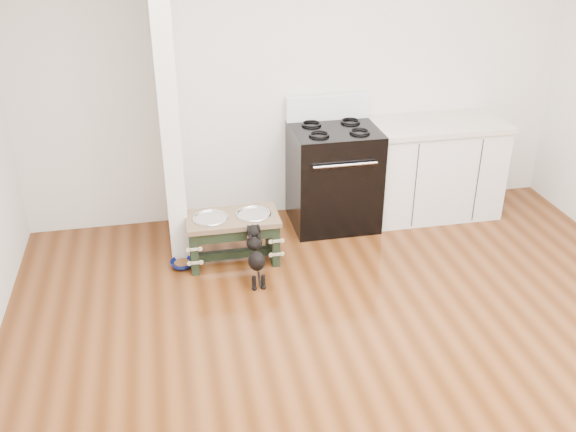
% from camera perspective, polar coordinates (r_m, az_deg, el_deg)
% --- Properties ---
extents(ground, '(5.00, 5.00, 0.00)m').
position_cam_1_polar(ground, '(4.28, 8.35, -14.07)').
color(ground, '#4A240D').
rests_on(ground, ground).
extents(room_shell, '(5.00, 5.00, 5.00)m').
position_cam_1_polar(room_shell, '(3.44, 10.15, 6.71)').
color(room_shell, silver).
rests_on(room_shell, ground).
extents(partition_wall, '(0.15, 0.80, 2.70)m').
position_cam_1_polar(partition_wall, '(5.30, -10.76, 10.79)').
color(partition_wall, silver).
rests_on(partition_wall, ground).
extents(oven_range, '(0.76, 0.69, 1.14)m').
position_cam_1_polar(oven_range, '(5.84, 4.06, 3.65)').
color(oven_range, black).
rests_on(oven_range, ground).
extents(cabinet_run, '(1.24, 0.64, 0.91)m').
position_cam_1_polar(cabinet_run, '(6.19, 12.81, 4.15)').
color(cabinet_run, silver).
rests_on(cabinet_run, ground).
extents(dog_feeder, '(0.76, 0.40, 0.43)m').
position_cam_1_polar(dog_feeder, '(5.29, -4.93, -1.22)').
color(dog_feeder, black).
rests_on(dog_feeder, ground).
extents(puppy, '(0.13, 0.39, 0.46)m').
position_cam_1_polar(puppy, '(5.02, -2.88, -3.36)').
color(puppy, black).
rests_on(puppy, ground).
extents(floor_bowl, '(0.25, 0.25, 0.06)m').
position_cam_1_polar(floor_bowl, '(5.38, -9.40, -4.22)').
color(floor_bowl, navy).
rests_on(floor_bowl, ground).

